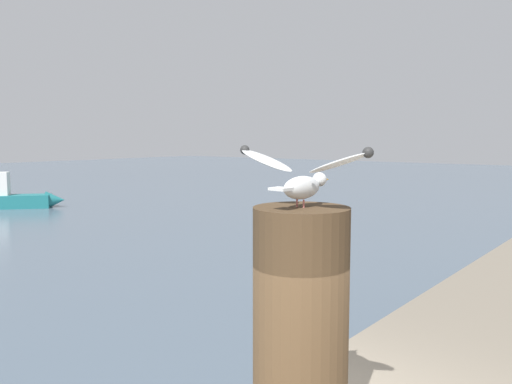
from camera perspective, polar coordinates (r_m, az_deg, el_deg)
mooring_post at (r=2.43m, az=4.79°, el=-13.85°), size 0.42×0.42×1.04m
seagull at (r=2.29m, az=4.98°, el=1.67°), size 0.39×0.69×0.26m
boat_teal at (r=25.12m, az=-24.50°, el=-0.57°), size 3.60×3.29×1.63m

